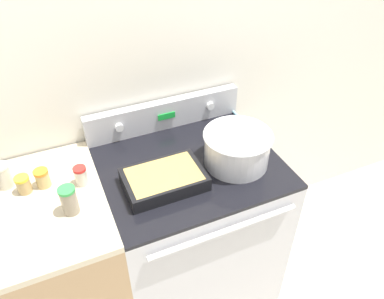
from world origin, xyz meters
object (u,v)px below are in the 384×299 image
at_px(spice_jar_red_cap, 81,176).
at_px(casserole_dish, 164,179).
at_px(ladle, 259,132).
at_px(spice_jar_white_cap, 3,176).
at_px(mixing_bowl, 237,147).
at_px(spice_jar_green_cap, 69,200).
at_px(spice_jar_yellow_cap, 23,184).
at_px(spice_jar_orange_cap, 42,178).

bearing_deg(spice_jar_red_cap, casserole_dish, -23.12).
xyz_separation_m(ladle, spice_jar_white_cap, (-1.16, 0.12, 0.03)).
distance_m(mixing_bowl, spice_jar_green_cap, 0.74).
bearing_deg(ladle, spice_jar_yellow_cap, 176.99).
height_order(casserole_dish, spice_jar_yellow_cap, spice_jar_yellow_cap).
relative_size(mixing_bowl, spice_jar_orange_cap, 3.80).
bearing_deg(ladle, casserole_dish, -166.94).
xyz_separation_m(mixing_bowl, spice_jar_red_cap, (-0.67, 0.13, -0.03)).
height_order(spice_jar_yellow_cap, spice_jar_white_cap, spice_jar_white_cap).
height_order(ladle, spice_jar_red_cap, spice_jar_red_cap).
distance_m(ladle, spice_jar_yellow_cap, 1.09).
bearing_deg(spice_jar_white_cap, ladle, -6.10).
bearing_deg(spice_jar_yellow_cap, spice_jar_orange_cap, 4.64).
bearing_deg(spice_jar_red_cap, spice_jar_green_cap, -115.61).
bearing_deg(spice_jar_yellow_cap, casserole_dish, -18.66).
xyz_separation_m(ladle, spice_jar_yellow_cap, (-1.09, 0.06, 0.01)).
bearing_deg(casserole_dish, spice_jar_yellow_cap, 161.34).
bearing_deg(spice_jar_green_cap, ladle, 8.13).
xyz_separation_m(mixing_bowl, spice_jar_green_cap, (-0.74, -0.02, -0.02)).
height_order(ladle, spice_jar_yellow_cap, spice_jar_yellow_cap).
bearing_deg(casserole_dish, spice_jar_green_cap, -178.99).
relative_size(spice_jar_red_cap, spice_jar_yellow_cap, 1.12).
bearing_deg(spice_jar_yellow_cap, spice_jar_red_cap, -11.93).
relative_size(spice_jar_red_cap, spice_jar_white_cap, 0.78).
height_order(casserole_dish, ladle, ladle).
bearing_deg(spice_jar_orange_cap, spice_jar_green_cap, -67.67).
bearing_deg(spice_jar_white_cap, mixing_bowl, -14.06).
relative_size(ladle, spice_jar_orange_cap, 4.00).
bearing_deg(spice_jar_red_cap, spice_jar_yellow_cap, 168.07).
height_order(casserole_dish, spice_jar_red_cap, spice_jar_red_cap).
distance_m(mixing_bowl, spice_jar_white_cap, 1.00).
xyz_separation_m(mixing_bowl, casserole_dish, (-0.35, -0.01, -0.05)).
distance_m(casserole_dish, spice_jar_yellow_cap, 0.58).
distance_m(mixing_bowl, spice_jar_red_cap, 0.69).
distance_m(spice_jar_yellow_cap, spice_jar_white_cap, 0.10).
height_order(mixing_bowl, spice_jar_orange_cap, mixing_bowl).
bearing_deg(spice_jar_white_cap, spice_jar_green_cap, -48.62).
relative_size(casserole_dish, ladle, 1.04).
height_order(spice_jar_orange_cap, spice_jar_white_cap, spice_jar_white_cap).
height_order(mixing_bowl, spice_jar_yellow_cap, mixing_bowl).
xyz_separation_m(ladle, spice_jar_red_cap, (-0.87, 0.01, 0.02)).
bearing_deg(spice_jar_white_cap, casserole_dish, -22.17).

